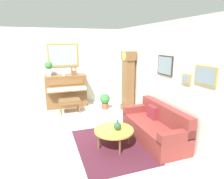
% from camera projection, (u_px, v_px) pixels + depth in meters
% --- Properties ---
extents(ground_plane, '(6.40, 6.00, 0.10)m').
position_uv_depth(ground_plane, '(69.00, 134.00, 5.17)').
color(ground_plane, beige).
extents(wall_left, '(0.13, 4.90, 2.80)m').
position_uv_depth(wall_left, '(58.00, 67.00, 7.21)').
color(wall_left, silver).
rests_on(wall_left, ground_plane).
extents(wall_back, '(5.30, 0.13, 2.80)m').
position_uv_depth(wall_back, '(151.00, 75.00, 5.59)').
color(wall_back, silver).
rests_on(wall_back, ground_plane).
extents(area_rug, '(2.10, 1.50, 0.01)m').
position_uv_depth(area_rug, '(111.00, 145.00, 4.48)').
color(area_rug, '#4C1E2D').
rests_on(area_rug, ground_plane).
extents(piano, '(0.87, 1.44, 1.17)m').
position_uv_depth(piano, '(66.00, 91.00, 7.13)').
color(piano, brown).
rests_on(piano, ground_plane).
extents(piano_bench, '(0.42, 0.70, 0.48)m').
position_uv_depth(piano_bench, '(70.00, 101.00, 6.44)').
color(piano_bench, brown).
rests_on(piano_bench, ground_plane).
extents(grandfather_clock, '(0.52, 0.34, 2.03)m').
position_uv_depth(grandfather_clock, '(128.00, 83.00, 6.56)').
color(grandfather_clock, brown).
rests_on(grandfather_clock, ground_plane).
extents(couch, '(1.90, 0.80, 0.84)m').
position_uv_depth(couch, '(155.00, 127.00, 4.72)').
color(couch, maroon).
rests_on(couch, ground_plane).
extents(coffee_table, '(0.88, 0.88, 0.42)m').
position_uv_depth(coffee_table, '(114.00, 131.00, 4.35)').
color(coffee_table, gold).
rests_on(coffee_table, ground_plane).
extents(mantel_clock, '(0.13, 0.18, 0.38)m').
position_uv_depth(mantel_clock, '(74.00, 70.00, 7.06)').
color(mantel_clock, brown).
rests_on(mantel_clock, piano).
extents(flower_vase, '(0.26, 0.26, 0.58)m').
position_uv_depth(flower_vase, '(49.00, 67.00, 6.74)').
color(flower_vase, silver).
rests_on(flower_vase, piano).
extents(teacup, '(0.12, 0.12, 0.06)m').
position_uv_depth(teacup, '(64.00, 75.00, 6.93)').
color(teacup, white).
rests_on(teacup, piano).
extents(green_jug, '(0.17, 0.17, 0.24)m').
position_uv_depth(green_jug, '(118.00, 126.00, 4.31)').
color(green_jug, '#234C33').
rests_on(green_jug, coffee_table).
extents(potted_plant, '(0.36, 0.36, 0.56)m').
position_uv_depth(potted_plant, '(105.00, 100.00, 6.88)').
color(potted_plant, '#935138').
rests_on(potted_plant, ground_plane).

